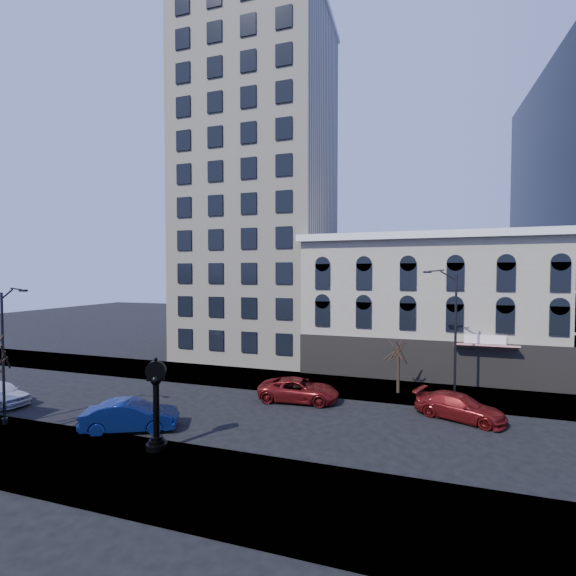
% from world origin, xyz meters
% --- Properties ---
extents(ground, '(160.00, 160.00, 0.00)m').
position_xyz_m(ground, '(0.00, 0.00, 0.00)').
color(ground, black).
rests_on(ground, ground).
extents(sidewalk_far, '(160.00, 6.00, 0.12)m').
position_xyz_m(sidewalk_far, '(0.00, 8.00, 0.06)').
color(sidewalk_far, gray).
rests_on(sidewalk_far, ground).
extents(sidewalk_near, '(160.00, 6.00, 0.12)m').
position_xyz_m(sidewalk_near, '(0.00, -8.00, 0.06)').
color(sidewalk_near, gray).
rests_on(sidewalk_near, ground).
extents(cream_tower, '(15.90, 15.40, 42.50)m').
position_xyz_m(cream_tower, '(-6.11, 18.88, 19.32)').
color(cream_tower, beige).
rests_on(cream_tower, ground).
extents(victorian_row, '(22.60, 11.19, 12.50)m').
position_xyz_m(victorian_row, '(12.00, 15.89, 6.00)').
color(victorian_row, '#A19A85').
rests_on(victorian_row, ground).
extents(street_clock, '(1.06, 1.06, 4.67)m').
position_xyz_m(street_clock, '(-1.84, -6.00, 2.23)').
color(street_clock, black).
rests_on(street_clock, sidewalk_near).
extents(street_lamp_near, '(2.14, 0.40, 8.26)m').
position_xyz_m(street_lamp_near, '(-11.80, -6.04, 6.35)').
color(street_lamp_near, black).
rests_on(street_lamp_near, sidewalk_near).
extents(street_lamp_far, '(2.43, 0.37, 9.38)m').
position_xyz_m(street_lamp_far, '(12.75, 6.68, 7.20)').
color(street_lamp_far, black).
rests_on(street_lamp_far, sidewalk_far).
extents(bare_tree_far, '(2.78, 2.78, 4.77)m').
position_xyz_m(bare_tree_far, '(9.60, 7.35, 3.71)').
color(bare_tree_far, '#322319').
rests_on(bare_tree_far, sidewalk_far).
extents(car_near_b, '(5.51, 3.86, 1.72)m').
position_xyz_m(car_near_b, '(-4.88, -4.24, 0.86)').
color(car_near_b, '#0C194C').
rests_on(car_near_b, ground).
extents(car_far_a, '(5.87, 3.06, 1.58)m').
position_xyz_m(car_far_a, '(2.91, 3.64, 0.79)').
color(car_far_a, maroon).
rests_on(car_far_a, ground).
extents(car_far_b, '(5.73, 4.01, 1.54)m').
position_xyz_m(car_far_b, '(13.36, 3.34, 0.77)').
color(car_far_b, maroon).
rests_on(car_far_b, ground).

